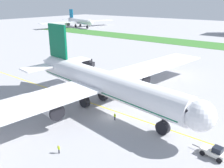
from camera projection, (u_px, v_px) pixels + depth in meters
ground_plane at (110, 117)px, 54.99m from camera, size 600.00×600.00×0.00m
apron_taxi_line at (119, 112)px, 57.39m from camera, size 280.00×0.36×0.01m
airliner_foreground at (101, 82)px, 58.41m from camera, size 56.16×89.12×19.13m
pushback_tug at (214, 152)px, 40.88m from camera, size 6.05×2.77×2.12m
ground_crew_wingwalker_port at (59, 148)px, 41.86m from camera, size 0.56×0.30×1.62m
ground_crew_marshaller_front at (115, 116)px, 53.44m from camera, size 0.59×0.33×1.70m
service_truck_baggage_loader at (88, 63)px, 96.16m from camera, size 5.00×3.28×3.16m
parked_airliner_far_left at (79, 21)px, 236.00m from camera, size 48.14×77.26×16.61m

